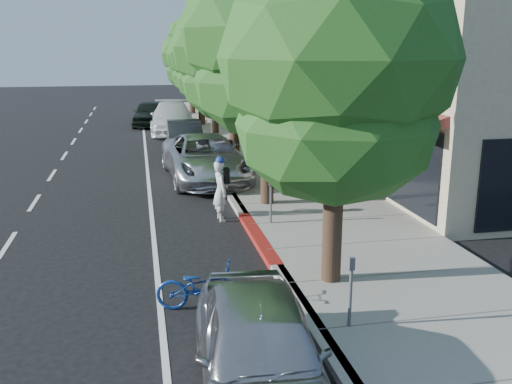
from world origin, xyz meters
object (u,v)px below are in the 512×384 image
object	(u,v)px
pedestrian	(255,146)
cyclist	(221,191)
street_tree_4	(200,56)
dark_suv_far	(149,113)
near_car_a	(260,351)
street_tree_5	(191,55)
street_tree_2	(234,50)
street_tree_3	(214,54)
bicycle	(203,287)
dark_sedan	(185,137)
street_tree_1	(268,33)
white_pickup	(172,118)
silver_suv	(206,158)
street_tree_0	(338,64)

from	to	relation	value
pedestrian	cyclist	bearing A→B (deg)	63.20
street_tree_4	dark_suv_far	xyz separation A→B (m)	(-3.10, 1.26, -3.40)
near_car_a	cyclist	bearing A→B (deg)	90.30
street_tree_5	dark_suv_far	size ratio (longest dim) A/B	1.52
street_tree_2	street_tree_4	size ratio (longest dim) A/B	1.13
dark_suv_far	near_car_a	world-z (taller)	dark_suv_far
street_tree_3	street_tree_5	size ratio (longest dim) A/B	1.05
bicycle	dark_sedan	bearing A→B (deg)	9.48
street_tree_1	street_tree_5	world-z (taller)	street_tree_1
street_tree_5	near_car_a	bearing A→B (deg)	-93.83
dark_sedan	white_pickup	size ratio (longest dim) A/B	0.77
bicycle	silver_suv	world-z (taller)	silver_suv
silver_suv	dark_suv_far	distance (m)	15.36
bicycle	white_pickup	bearing A→B (deg)	10.90
street_tree_4	street_tree_0	bearing A→B (deg)	-90.00
street_tree_0	street_tree_2	world-z (taller)	street_tree_2
dark_suv_far	bicycle	bearing A→B (deg)	-82.00
street_tree_1	silver_suv	world-z (taller)	street_tree_1
bicycle	near_car_a	world-z (taller)	near_car_a
street_tree_5	dark_sedan	xyz separation A→B (m)	(-1.71, -14.29, -3.44)
street_tree_2	dark_suv_far	xyz separation A→B (m)	(-3.10, 13.26, -3.90)
street_tree_3	cyclist	world-z (taller)	street_tree_3
street_tree_2	cyclist	distance (m)	8.12
street_tree_3	dark_sedan	size ratio (longest dim) A/B	1.60
street_tree_3	cyclist	bearing A→B (deg)	-96.89
street_tree_5	cyclist	distance (m)	25.27
cyclist	dark_sedan	size ratio (longest dim) A/B	0.39
near_car_a	street_tree_5	bearing A→B (deg)	90.99
white_pickup	pedestrian	distance (m)	10.92
street_tree_4	bicycle	size ratio (longest dim) A/B	3.82
street_tree_1	cyclist	size ratio (longest dim) A/B	4.87
street_tree_0	street_tree_3	size ratio (longest dim) A/B	1.03
street_tree_2	street_tree_4	xyz separation A→B (m)	(0.00, 12.00, -0.49)
cyclist	dark_sedan	world-z (taller)	cyclist
street_tree_1	white_pickup	distance (m)	16.74
dark_sedan	near_car_a	size ratio (longest dim) A/B	1.01
white_pickup	near_car_a	distance (m)	25.57
street_tree_5	dark_suv_far	xyz separation A→B (m)	(-3.10, -4.74, -3.41)
street_tree_2	street_tree_4	bearing A→B (deg)	90.00
street_tree_2	dark_sedan	bearing A→B (deg)	114.77
cyclist	bicycle	xyz separation A→B (m)	(-1.13, -5.56, -0.39)
street_tree_1	street_tree_4	bearing A→B (deg)	90.00
near_car_a	dark_sedan	bearing A→B (deg)	93.24
near_car_a	pedestrian	distance (m)	15.25
street_tree_0	dark_suv_far	distance (m)	25.73
street_tree_3	near_car_a	xyz separation A→B (m)	(-2.24, -21.50, -3.63)
street_tree_0	dark_suv_far	bearing A→B (deg)	97.00
dark_sedan	dark_suv_far	xyz separation A→B (m)	(-1.39, 9.55, 0.03)
street_tree_3	bicycle	bearing A→B (deg)	-98.28
street_tree_2	street_tree_3	distance (m)	6.01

